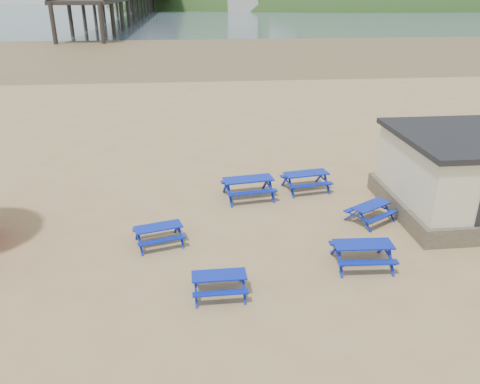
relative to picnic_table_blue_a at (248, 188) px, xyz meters
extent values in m
plane|color=tan|center=(-1.47, -3.19, -0.43)|extent=(400.00, 400.00, 0.00)
plane|color=olive|center=(-1.47, 51.81, -0.42)|extent=(400.00, 400.00, 0.00)
plane|color=#4C5F6D|center=(-1.47, 166.81, -0.42)|extent=(400.00, 400.00, 0.00)
cube|color=#0831B7|center=(0.00, 0.00, 0.40)|extent=(2.13, 1.07, 0.06)
cube|color=#0831B7|center=(-0.10, 0.67, 0.08)|extent=(2.06, 0.57, 0.06)
cube|color=#0831B7|center=(0.10, -0.67, 0.08)|extent=(2.06, 0.57, 0.06)
cube|color=#0831B7|center=(2.57, 0.55, 0.33)|extent=(1.97, 1.02, 0.05)
cube|color=#0831B7|center=(2.47, 1.17, 0.04)|extent=(1.90, 0.56, 0.05)
cube|color=#0831B7|center=(2.67, -0.06, 0.04)|extent=(1.90, 0.56, 0.05)
cube|color=#0831B7|center=(4.29, -2.61, 0.22)|extent=(1.69, 1.36, 0.04)
cube|color=#0831B7|center=(4.01, -2.16, -0.03)|extent=(1.48, 1.02, 0.04)
cube|color=#0831B7|center=(4.56, -3.07, -0.03)|extent=(1.48, 1.02, 0.04)
cube|color=#0831B7|center=(-3.49, -3.53, 0.22)|extent=(1.70, 1.01, 0.04)
cube|color=#0831B7|center=(-3.63, -3.02, -0.03)|extent=(1.59, 0.63, 0.04)
cube|color=#0831B7|center=(-3.35, -4.04, -0.03)|extent=(1.59, 0.63, 0.04)
cube|color=#0831B7|center=(-1.62, -6.61, 0.20)|extent=(1.55, 0.62, 0.04)
cube|color=#0831B7|center=(-1.63, -6.10, -0.04)|extent=(1.55, 0.23, 0.04)
cube|color=#0831B7|center=(-1.62, -7.13, -0.04)|extent=(1.55, 0.23, 0.04)
cube|color=#0831B7|center=(2.94, -5.54, 0.31)|extent=(1.86, 0.80, 0.05)
cube|color=#0831B7|center=(2.97, -4.93, 0.03)|extent=(1.83, 0.35, 0.05)
cube|color=#0831B7|center=(2.91, -6.14, 0.03)|extent=(1.83, 0.35, 0.05)
ellipsoid|color=#2D4C1E|center=(88.53, 226.81, -10.43)|extent=(264.00, 144.00, 108.00)
camera|label=1|loc=(-2.18, -17.73, 7.59)|focal=35.00mm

